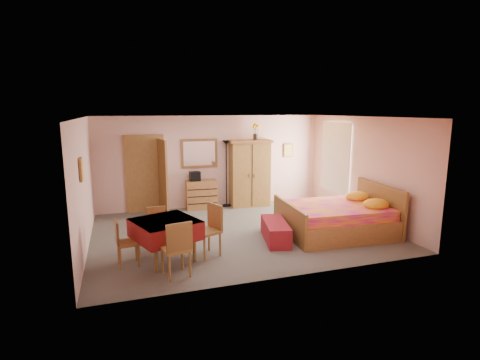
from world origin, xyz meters
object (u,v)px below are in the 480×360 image
object	(u,v)px
chair_east	(207,231)
floor_lamp	(226,174)
chest_of_drawers	(202,195)
dining_table	(166,240)
bench	(275,231)
stereo	(195,176)
wardrobe	(250,173)
sunflower_vase	(255,132)
chair_south	(176,248)
bed	(336,210)
wall_mirror	(199,153)
chair_west	(128,242)
chair_north	(158,228)

from	to	relation	value
chair_east	floor_lamp	bearing A→B (deg)	-44.19
chest_of_drawers	dining_table	world-z (taller)	chest_of_drawers
bench	chair_east	size ratio (longest dim) A/B	1.26
stereo	floor_lamp	world-z (taller)	floor_lamp
wardrobe	chair_east	distance (m)	3.96
sunflower_vase	chair_south	size ratio (longest dim) A/B	0.48
bed	chair_east	world-z (taller)	bed
chest_of_drawers	wardrobe	bearing A→B (deg)	0.66
chair_east	wall_mirror	bearing A→B (deg)	-32.49
bench	chair_south	distance (m)	2.53
wardrobe	bench	size ratio (longest dim) A/B	1.54
wardrobe	chair_west	bearing A→B (deg)	-132.51
chest_of_drawers	chair_east	bearing A→B (deg)	-96.49
floor_lamp	wardrobe	xyz separation A→B (m)	(0.66, -0.14, 0.00)
chest_of_drawers	chair_east	distance (m)	3.50
chest_of_drawers	bench	distance (m)	3.22
wardrobe	sunflower_vase	distance (m)	1.20
bench	chest_of_drawers	bearing A→B (deg)	106.91
bench	stereo	bearing A→B (deg)	109.93
chair_north	chair_west	world-z (taller)	chair_west
chest_of_drawers	wardrobe	xyz separation A→B (m)	(1.40, -0.09, 0.55)
stereo	wardrobe	world-z (taller)	wardrobe
chest_of_drawers	stereo	world-z (taller)	stereo
wardrobe	bed	size ratio (longest dim) A/B	0.82
floor_lamp	dining_table	xyz separation A→B (m)	(-2.17, -3.48, -0.57)
bed	chest_of_drawers	bearing A→B (deg)	132.34
dining_table	chair_south	size ratio (longest dim) A/B	1.08
bed	chair_north	world-z (taller)	bed
chair_north	stereo	bearing A→B (deg)	-115.09
chair_west	wall_mirror	bearing A→B (deg)	144.97
wall_mirror	sunflower_vase	size ratio (longest dim) A/B	2.24
bed	dining_table	bearing A→B (deg)	-170.35
chest_of_drawers	sunflower_vase	distance (m)	2.35
wardrobe	chair_south	world-z (taller)	wardrobe
dining_table	sunflower_vase	bearing A→B (deg)	48.13
wall_mirror	floor_lamp	distance (m)	0.97
dining_table	chair_east	distance (m)	0.78
wall_mirror	sunflower_vase	bearing A→B (deg)	-9.67
bench	wall_mirror	bearing A→B (deg)	105.89
bench	dining_table	world-z (taller)	dining_table
stereo	wardrobe	xyz separation A→B (m)	(1.58, -0.08, 0.02)
floor_lamp	chair_north	distance (m)	3.62
chair_west	wardrobe	bearing A→B (deg)	128.58
chest_of_drawers	floor_lamp	distance (m)	0.93
wardrobe	chair_north	world-z (taller)	wardrobe
wardrobe	chair_south	xyz separation A→B (m)	(-2.75, -4.05, -0.47)
chair_west	bench	bearing A→B (deg)	91.55
chair_west	chair_east	bearing A→B (deg)	84.65
bed	stereo	bearing A→B (deg)	134.38
stereo	dining_table	world-z (taller)	stereo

